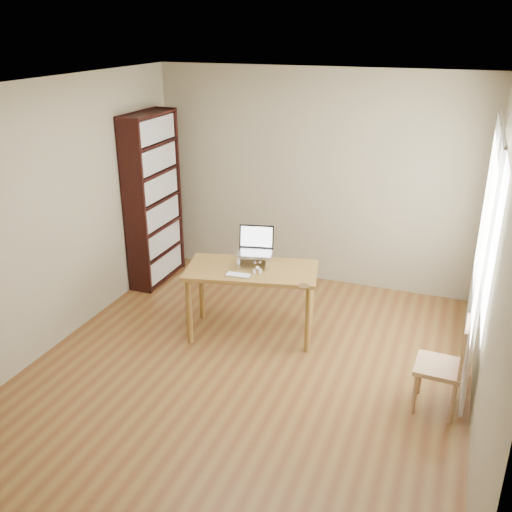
% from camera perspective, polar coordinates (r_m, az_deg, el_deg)
% --- Properties ---
extents(room, '(4.04, 4.54, 2.64)m').
position_cam_1_polar(room, '(4.92, -0.55, 1.45)').
color(room, brown).
rests_on(room, ground).
extents(bookshelf, '(0.30, 0.90, 2.10)m').
position_cam_1_polar(bookshelf, '(7.10, -10.22, 5.59)').
color(bookshelf, black).
rests_on(bookshelf, ground).
extents(curtains, '(0.03, 1.90, 2.25)m').
position_cam_1_polar(curtains, '(5.42, 21.63, 0.34)').
color(curtains, white).
rests_on(curtains, ground).
extents(desk, '(1.43, 0.92, 0.75)m').
position_cam_1_polar(desk, '(5.80, -0.43, -2.21)').
color(desk, brown).
rests_on(desk, ground).
extents(laptop_stand, '(0.32, 0.25, 0.13)m').
position_cam_1_polar(laptop_stand, '(5.80, -0.15, -0.21)').
color(laptop_stand, silver).
rests_on(laptop_stand, desk).
extents(laptop, '(0.40, 0.37, 0.25)m').
position_cam_1_polar(laptop, '(5.81, 0.07, 1.04)').
color(laptop, silver).
rests_on(laptop, laptop_stand).
extents(keyboard, '(0.26, 0.13, 0.02)m').
position_cam_1_polar(keyboard, '(5.59, -1.77, -1.93)').
color(keyboard, silver).
rests_on(keyboard, desk).
extents(coaster, '(0.11, 0.11, 0.01)m').
position_cam_1_polar(coaster, '(5.40, 4.78, -3.01)').
color(coaster, '#50361B').
rests_on(coaster, desk).
extents(cat, '(0.23, 0.47, 0.13)m').
position_cam_1_polar(cat, '(5.82, 0.22, -0.37)').
color(cat, '#4C413C').
rests_on(cat, desk).
extents(chair, '(0.39, 0.39, 0.85)m').
position_cam_1_polar(chair, '(5.03, 18.64, -10.12)').
color(chair, tan).
rests_on(chair, ground).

